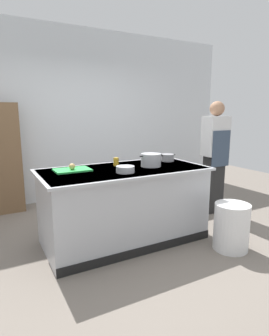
# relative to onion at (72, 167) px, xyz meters

# --- Properties ---
(ground_plane) EXTENTS (10.00, 10.00, 0.00)m
(ground_plane) POSITION_rel_onion_xyz_m (0.58, -0.14, -0.96)
(ground_plane) COLOR slate
(back_wall) EXTENTS (6.40, 0.12, 3.00)m
(back_wall) POSITION_rel_onion_xyz_m (0.58, 1.96, 0.54)
(back_wall) COLOR silver
(back_wall) RESTS_ON ground_plane
(counter_island) EXTENTS (1.98, 0.98, 0.90)m
(counter_island) POSITION_rel_onion_xyz_m (0.58, -0.14, -0.49)
(counter_island) COLOR #B7BABF
(counter_island) RESTS_ON ground_plane
(cutting_board) EXTENTS (0.40, 0.28, 0.02)m
(cutting_board) POSITION_rel_onion_xyz_m (0.01, 0.03, -0.05)
(cutting_board) COLOR green
(cutting_board) RESTS_ON counter_island
(onion) EXTENTS (0.07, 0.07, 0.07)m
(onion) POSITION_rel_onion_xyz_m (0.00, 0.00, 0.00)
(onion) COLOR tan
(onion) RESTS_ON cutting_board
(stock_pot) EXTENTS (0.31, 0.25, 0.16)m
(stock_pot) POSITION_rel_onion_xyz_m (0.94, -0.17, 0.02)
(stock_pot) COLOR #B7BABF
(stock_pot) RESTS_ON counter_island
(sauce_pan) EXTENTS (0.24, 0.17, 0.10)m
(sauce_pan) POSITION_rel_onion_xyz_m (1.34, 0.05, -0.01)
(sauce_pan) COLOR #99999E
(sauce_pan) RESTS_ON counter_island
(mixing_bowl) EXTENTS (0.21, 0.21, 0.07)m
(mixing_bowl) POSITION_rel_onion_xyz_m (0.50, -0.34, -0.02)
(mixing_bowl) COLOR #B7BABF
(mixing_bowl) RESTS_ON counter_island
(juice_cup) EXTENTS (0.07, 0.07, 0.10)m
(juice_cup) POSITION_rel_onion_xyz_m (0.58, 0.08, -0.01)
(juice_cup) COLOR yellow
(juice_cup) RESTS_ON counter_island
(trash_bin) EXTENTS (0.40, 0.40, 0.54)m
(trash_bin) POSITION_rel_onion_xyz_m (1.55, -0.94, -0.68)
(trash_bin) COLOR white
(trash_bin) RESTS_ON ground_plane
(person_chef) EXTENTS (0.38, 0.25, 1.72)m
(person_chef) POSITION_rel_onion_xyz_m (2.27, 0.11, -0.04)
(person_chef) COLOR #262626
(person_chef) RESTS_ON ground_plane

